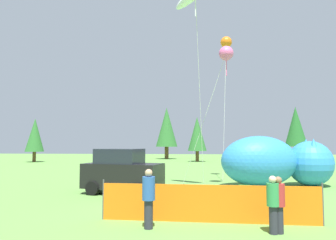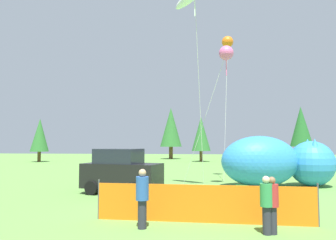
# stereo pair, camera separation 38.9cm
# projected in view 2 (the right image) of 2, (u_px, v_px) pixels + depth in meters

# --- Properties ---
(ground_plane) EXTENTS (120.00, 120.00, 0.00)m
(ground_plane) POSITION_uv_depth(u_px,v_px,m) (169.00, 206.00, 13.02)
(ground_plane) COLOR #609342
(parked_car) EXTENTS (4.12, 2.60, 2.22)m
(parked_car) POSITION_uv_depth(u_px,v_px,m) (121.00, 172.00, 16.29)
(parked_car) COLOR black
(parked_car) RESTS_ON ground
(folding_chair) EXTENTS (0.57, 0.57, 0.85)m
(folding_chair) POSITION_uv_depth(u_px,v_px,m) (242.00, 195.00, 12.80)
(folding_chair) COLOR #267F33
(folding_chair) RESTS_ON ground
(inflatable_cat) EXTENTS (6.78, 3.69, 2.91)m
(inflatable_cat) POSITION_uv_depth(u_px,v_px,m) (275.00, 163.00, 18.80)
(inflatable_cat) COLOR #338CD8
(inflatable_cat) RESTS_ON ground
(safety_fence) EXTENTS (6.94, 0.29, 1.30)m
(safety_fence) POSITION_uv_depth(u_px,v_px,m) (203.00, 204.00, 10.33)
(safety_fence) COLOR orange
(safety_fence) RESTS_ON ground
(spectator_in_black_shirt) EXTENTS (0.35, 0.35, 1.59)m
(spectator_in_black_shirt) POSITION_uv_depth(u_px,v_px,m) (266.00, 202.00, 9.01)
(spectator_in_black_shirt) COLOR #2D2D38
(spectator_in_black_shirt) RESTS_ON ground
(spectator_in_white_shirt) EXTENTS (0.38, 0.38, 1.74)m
(spectator_in_white_shirt) POSITION_uv_depth(u_px,v_px,m) (142.00, 196.00, 9.64)
(spectator_in_white_shirt) COLOR #2D2D38
(spectator_in_white_shirt) RESTS_ON ground
(spectator_in_red_shirt) EXTENTS (0.34, 0.34, 1.57)m
(spectator_in_red_shirt) POSITION_uv_depth(u_px,v_px,m) (272.00, 203.00, 9.06)
(spectator_in_red_shirt) COLOR #2D2D38
(spectator_in_red_shirt) RESTS_ON ground
(kite_pink_octopus) EXTENTS (3.01, 1.95, 8.05)m
(kite_pink_octopus) POSITION_uv_depth(u_px,v_px,m) (226.00, 54.00, 18.66)
(kite_pink_octopus) COLOR silver
(kite_pink_octopus) RESTS_ON ground
(kite_orange_flower) EXTENTS (0.85, 1.56, 10.01)m
(kite_orange_flower) POSITION_uv_depth(u_px,v_px,m) (228.00, 43.00, 23.00)
(kite_orange_flower) COLOR silver
(kite_orange_flower) RESTS_ON ground
(horizon_tree_east) EXTENTS (3.39, 3.39, 8.10)m
(horizon_tree_east) POSITION_uv_depth(u_px,v_px,m) (171.00, 127.00, 51.64)
(horizon_tree_east) COLOR brown
(horizon_tree_east) RESTS_ON ground
(horizon_tree_west) EXTENTS (3.44, 3.44, 8.21)m
(horizon_tree_west) POSITION_uv_depth(u_px,v_px,m) (301.00, 127.00, 50.91)
(horizon_tree_west) COLOR brown
(horizon_tree_west) RESTS_ON ground
(horizon_tree_mid) EXTENTS (2.41, 2.41, 5.75)m
(horizon_tree_mid) POSITION_uv_depth(u_px,v_px,m) (40.00, 135.00, 43.63)
(horizon_tree_mid) COLOR brown
(horizon_tree_mid) RESTS_ON ground
(horizon_tree_northeast) EXTENTS (2.53, 2.53, 6.04)m
(horizon_tree_northeast) POSITION_uv_depth(u_px,v_px,m) (201.00, 134.00, 44.16)
(horizon_tree_northeast) COLOR brown
(horizon_tree_northeast) RESTS_ON ground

